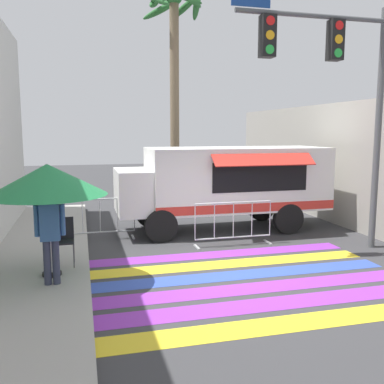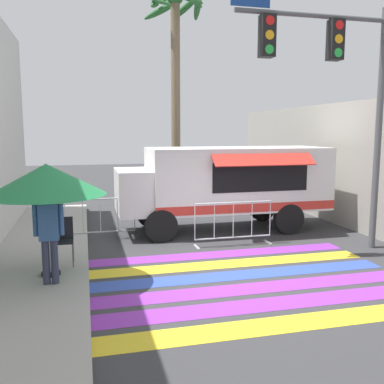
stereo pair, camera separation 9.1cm
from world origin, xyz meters
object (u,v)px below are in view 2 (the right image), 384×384
(barricade_side, at_px, (100,219))
(palm_tree, at_px, (175,55))
(vendor_person, at_px, (49,230))
(patio_umbrella, at_px, (46,180))
(traffic_signal_pole, at_px, (335,75))
(folding_chair, at_px, (63,236))
(barricade_front, at_px, (233,224))
(food_truck, at_px, (222,181))

(barricade_side, relative_size, palm_tree, 0.24)
(vendor_person, bearing_deg, patio_umbrella, 83.51)
(traffic_signal_pole, height_order, folding_chair, traffic_signal_pole)
(traffic_signal_pole, bearing_deg, patio_umbrella, -173.43)
(traffic_signal_pole, xyz_separation_m, folding_chair, (-6.19, -0.10, -3.43))
(barricade_front, height_order, barricade_side, same)
(folding_chair, height_order, barricade_side, folding_chair)
(patio_umbrella, distance_m, vendor_person, 0.99)
(barricade_side, bearing_deg, palm_tree, 53.51)
(folding_chair, height_order, barricade_front, folding_chair)
(folding_chair, bearing_deg, barricade_front, 29.58)
(patio_umbrella, xyz_separation_m, barricade_side, (1.06, 3.25, -1.46))
(traffic_signal_pole, bearing_deg, folding_chair, -179.10)
(traffic_signal_pole, distance_m, patio_umbrella, 6.80)
(folding_chair, relative_size, palm_tree, 0.12)
(food_truck, relative_size, traffic_signal_pole, 1.05)
(food_truck, bearing_deg, vendor_person, -138.33)
(palm_tree, bearing_deg, traffic_signal_pole, -69.55)
(food_truck, bearing_deg, folding_chair, -146.57)
(barricade_front, bearing_deg, patio_umbrella, -157.38)
(patio_umbrella, distance_m, barricade_front, 4.92)
(traffic_signal_pole, distance_m, barricade_side, 6.93)
(traffic_signal_pole, height_order, barricade_side, traffic_signal_pole)
(food_truck, relative_size, folding_chair, 6.30)
(patio_umbrella, xyz_separation_m, folding_chair, (0.21, 0.64, -1.24))
(vendor_person, bearing_deg, barricade_front, 17.23)
(patio_umbrella, relative_size, folding_chair, 2.25)
(traffic_signal_pole, distance_m, barricade_front, 4.32)
(patio_umbrella, distance_m, folding_chair, 1.41)
(vendor_person, distance_m, barricade_front, 4.92)
(patio_umbrella, height_order, folding_chair, patio_umbrella)
(folding_chair, xyz_separation_m, barricade_side, (0.85, 2.61, -0.21))
(patio_umbrella, xyz_separation_m, barricade_front, (4.34, 1.81, -1.45))
(barricade_front, relative_size, palm_tree, 0.26)
(food_truck, bearing_deg, barricade_side, -175.50)
(patio_umbrella, distance_m, barricade_side, 3.72)
(palm_tree, bearing_deg, vendor_person, -117.07)
(barricade_front, bearing_deg, folding_chair, -164.21)
(food_truck, height_order, patio_umbrella, food_truck)
(palm_tree, bearing_deg, barricade_front, -86.26)
(food_truck, distance_m, barricade_side, 3.64)
(barricade_side, distance_m, palm_tree, 7.06)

